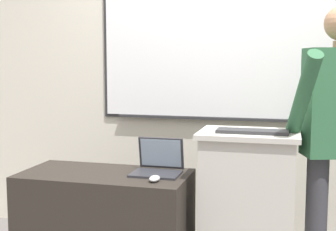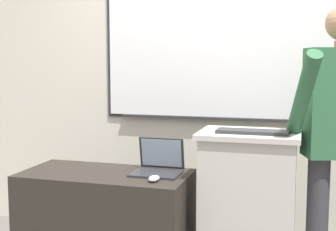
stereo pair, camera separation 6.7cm
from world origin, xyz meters
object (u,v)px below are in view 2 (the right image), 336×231
at_px(computer_mouse_by_laptop, 154,178).
at_px(side_desk, 106,229).
at_px(laptop, 159,163).
at_px(lectern_podium, 248,214).
at_px(wireless_keyboard, 252,132).

bearing_deg(computer_mouse_by_laptop, side_desk, 161.37).
relative_size(side_desk, laptop, 3.56).
bearing_deg(computer_mouse_by_laptop, lectern_podium, 25.42).
distance_m(lectern_podium, computer_mouse_by_laptop, 0.62).
distance_m(lectern_podium, laptop, 0.62).
height_order(side_desk, laptop, laptop).
xyz_separation_m(side_desk, wireless_keyboard, (0.90, 0.07, 0.65)).
relative_size(side_desk, wireless_keyboard, 2.55).
relative_size(lectern_podium, computer_mouse_by_laptop, 10.02).
bearing_deg(laptop, lectern_podium, 3.59).
bearing_deg(side_desk, computer_mouse_by_laptop, -18.63).
height_order(laptop, computer_mouse_by_laptop, laptop).
bearing_deg(side_desk, lectern_podium, 8.05).
relative_size(lectern_podium, side_desk, 0.96).
xyz_separation_m(side_desk, laptop, (0.32, 0.09, 0.42)).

